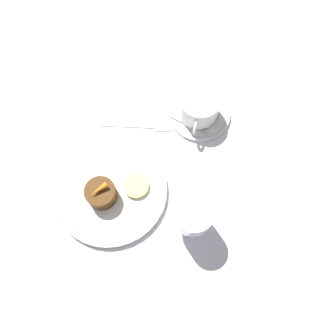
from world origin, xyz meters
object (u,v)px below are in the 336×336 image
at_px(coffee_cup, 199,107).
at_px(wine_glass, 193,216).
at_px(dinner_plate, 111,190).
at_px(fork, 146,126).
at_px(dessert_cake, 101,193).

bearing_deg(coffee_cup, wine_glass, 6.55).
height_order(dinner_plate, fork, dinner_plate).
relative_size(coffee_cup, wine_glass, 1.10).
xyz_separation_m(dinner_plate, wine_glass, (0.04, 0.19, 0.07)).
distance_m(dinner_plate, wine_glass, 0.20).
bearing_deg(fork, coffee_cup, 114.93).
bearing_deg(coffee_cup, dessert_cake, -34.66).
xyz_separation_m(coffee_cup, dessert_cake, (0.25, -0.17, -0.01)).
relative_size(coffee_cup, dessert_cake, 1.82).
bearing_deg(fork, dinner_plate, -12.85).
relative_size(dinner_plate, fork, 1.35).
bearing_deg(wine_glass, dinner_plate, -100.73).
bearing_deg(fork, dessert_cake, -15.30).
bearing_deg(dessert_cake, coffee_cup, 145.34).
relative_size(fork, dessert_cake, 2.82).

